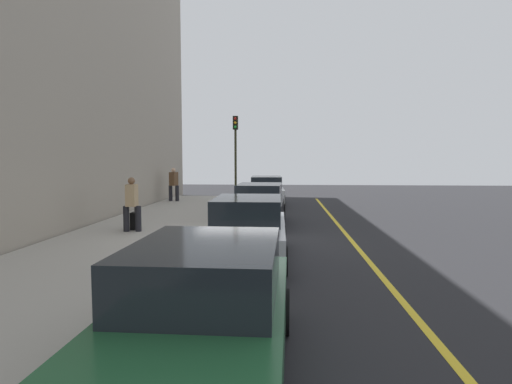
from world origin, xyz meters
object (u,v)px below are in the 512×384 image
at_px(traffic_light_pole, 236,145).
at_px(pedestrian_brown_coat, 174,183).
at_px(parked_car_white, 266,190).
at_px(pedestrian_tan_coat, 132,203).
at_px(parked_car_black, 259,204).
at_px(parked_car_green, 203,312).
at_px(parked_car_silver, 248,229).
at_px(rolling_suitcase, 135,221).

bearing_deg(traffic_light_pole, pedestrian_brown_coat, -98.34).
height_order(parked_car_white, pedestrian_brown_coat, pedestrian_brown_coat).
bearing_deg(traffic_light_pole, pedestrian_tan_coat, -13.96).
bearing_deg(parked_car_black, parked_car_green, 0.10).
relative_size(parked_car_black, traffic_light_pole, 0.99).
bearing_deg(parked_car_white, pedestrian_tan_coat, -21.86).
bearing_deg(pedestrian_tan_coat, pedestrian_brown_coat, -172.89).
bearing_deg(parked_car_black, parked_car_silver, 0.39).
xyz_separation_m(parked_car_black, rolling_suitcase, (2.36, -3.93, -0.32)).
relative_size(parked_car_white, rolling_suitcase, 5.22).
height_order(traffic_light_pole, rolling_suitcase, traffic_light_pole).
height_order(parked_car_silver, pedestrian_tan_coat, pedestrian_tan_coat).
bearing_deg(rolling_suitcase, traffic_light_pole, 165.21).
bearing_deg(traffic_light_pole, parked_car_white, 108.72).
distance_m(parked_car_black, parked_car_silver, 5.61).
relative_size(parked_car_white, parked_car_green, 1.13).
bearing_deg(parked_car_green, pedestrian_brown_coat, -164.23).
bearing_deg(pedestrian_tan_coat, parked_car_black, 125.00).
bearing_deg(parked_car_green, parked_car_white, -179.93).
bearing_deg(parked_car_black, parked_car_white, -179.99).
height_order(parked_car_white, parked_car_black, same).
xyz_separation_m(parked_car_white, traffic_light_pole, (0.55, -1.61, 2.45)).
bearing_deg(parked_car_green, parked_car_black, -179.90).
distance_m(parked_car_black, pedestrian_brown_coat, 8.60).
distance_m(parked_car_silver, rolling_suitcase, 5.14).
relative_size(parked_car_black, pedestrian_tan_coat, 2.61).
xyz_separation_m(pedestrian_tan_coat, traffic_light_pole, (-9.14, 2.27, 2.14)).
bearing_deg(pedestrian_tan_coat, rolling_suitcase, -172.55).
distance_m(pedestrian_brown_coat, traffic_light_pole, 4.09).
height_order(parked_car_green, rolling_suitcase, parked_car_green).
xyz_separation_m(parked_car_green, rolling_suitcase, (-8.79, -3.95, -0.32)).
xyz_separation_m(parked_car_silver, parked_car_green, (5.55, -0.02, -0.00)).
distance_m(parked_car_green, rolling_suitcase, 9.65).
bearing_deg(pedestrian_brown_coat, parked_car_silver, 22.24).
bearing_deg(rolling_suitcase, pedestrian_brown_coat, -172.91).
bearing_deg(parked_car_silver, pedestrian_tan_coat, -126.39).
bearing_deg(traffic_light_pole, parked_car_silver, 7.83).
height_order(parked_car_black, traffic_light_pole, traffic_light_pole).
distance_m(parked_car_black, traffic_light_pole, 7.05).
xyz_separation_m(pedestrian_brown_coat, pedestrian_tan_coat, (9.64, 1.20, -0.05)).
height_order(parked_car_green, pedestrian_brown_coat, pedestrian_brown_coat).
height_order(parked_car_silver, traffic_light_pole, traffic_light_pole).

